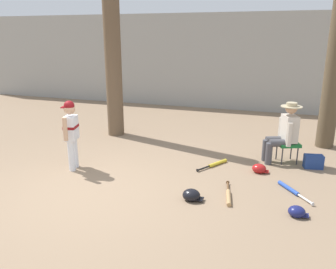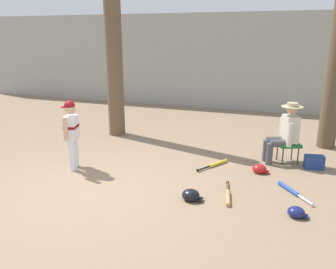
% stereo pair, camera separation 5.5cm
% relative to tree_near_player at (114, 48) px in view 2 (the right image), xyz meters
% --- Properties ---
extents(ground_plane, '(60.00, 60.00, 0.00)m').
position_rel_tree_near_player_xyz_m(ground_plane, '(1.16, -3.13, -2.13)').
color(ground_plane, '#897056').
extents(concrete_back_wall, '(18.00, 0.36, 3.12)m').
position_rel_tree_near_player_xyz_m(concrete_back_wall, '(1.16, 4.06, -0.56)').
color(concrete_back_wall, '#9E9E99').
rests_on(concrete_back_wall, ground).
extents(tree_near_player, '(0.67, 0.67, 4.97)m').
position_rel_tree_near_player_xyz_m(tree_near_player, '(0.00, 0.00, 0.00)').
color(tree_near_player, brown).
rests_on(tree_near_player, ground).
extents(young_ballplayer, '(0.42, 0.57, 1.31)m').
position_rel_tree_near_player_xyz_m(young_ballplayer, '(0.29, -2.34, -1.38)').
color(young_ballplayer, white).
rests_on(young_ballplayer, ground).
extents(folding_stool, '(0.52, 0.52, 0.41)m').
position_rel_tree_near_player_xyz_m(folding_stool, '(4.11, -0.70, -1.76)').
color(folding_stool, '#196B2D').
rests_on(folding_stool, ground).
extents(seated_spectator, '(0.67, 0.54, 1.20)m').
position_rel_tree_near_player_xyz_m(seated_spectator, '(4.01, -0.74, -1.49)').
color(seated_spectator, '#47474C').
rests_on(seated_spectator, ground).
extents(handbag_beside_stool, '(0.37, 0.24, 0.26)m').
position_rel_tree_near_player_xyz_m(handbag_beside_stool, '(4.59, -0.88, -2.00)').
color(handbag_beside_stool, navy).
rests_on(handbag_beside_stool, ground).
extents(bat_wood_tan, '(0.21, 0.81, 0.07)m').
position_rel_tree_near_player_xyz_m(bat_wood_tan, '(3.26, -2.62, -2.09)').
color(bat_wood_tan, tan).
rests_on(bat_wood_tan, ground).
extents(bat_yellow_trainer, '(0.47, 0.73, 0.07)m').
position_rel_tree_near_player_xyz_m(bat_yellow_trainer, '(2.81, -1.35, -2.09)').
color(bat_yellow_trainer, yellow).
rests_on(bat_yellow_trainer, ground).
extents(bat_blue_youth, '(0.54, 0.70, 0.07)m').
position_rel_tree_near_player_xyz_m(bat_blue_youth, '(4.18, -2.09, -2.09)').
color(bat_blue_youth, '#2347AD').
rests_on(bat_blue_youth, ground).
extents(batting_helmet_black, '(0.32, 0.25, 0.19)m').
position_rel_tree_near_player_xyz_m(batting_helmet_black, '(2.73, -2.88, -2.05)').
color(batting_helmet_black, black).
rests_on(batting_helmet_black, ground).
extents(batting_helmet_navy, '(0.28, 0.22, 0.16)m').
position_rel_tree_near_player_xyz_m(batting_helmet_navy, '(4.25, -2.88, -2.06)').
color(batting_helmet_navy, navy).
rests_on(batting_helmet_navy, ground).
extents(batting_helmet_red, '(0.30, 0.23, 0.17)m').
position_rel_tree_near_player_xyz_m(batting_helmet_red, '(3.64, -1.43, -2.05)').
color(batting_helmet_red, '#A81919').
rests_on(batting_helmet_red, ground).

